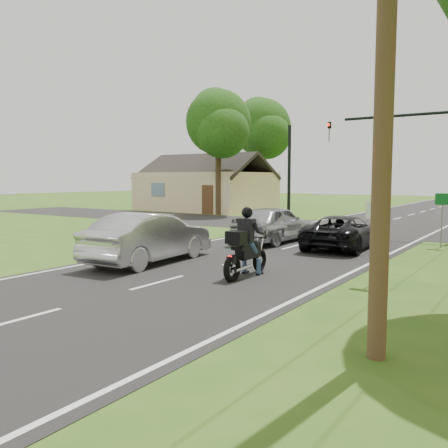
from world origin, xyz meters
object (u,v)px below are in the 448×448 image
at_px(dark_suv, 343,232).
at_px(silver_suv, 274,224).
at_px(sign_green, 442,207).
at_px(silver_sedan, 149,238).
at_px(sign_white, 377,222).
at_px(motorcycle_rider, 245,249).
at_px(traffic_signal, 420,147).
at_px(utility_pole_near, 387,8).

height_order(dark_suv, silver_suv, silver_suv).
xyz_separation_m(dark_suv, sign_green, (3.10, 2.42, 0.95)).
distance_m(silver_sedan, sign_green, 11.43).
bearing_deg(sign_white, motorcycle_rider, -161.94).
relative_size(motorcycle_rider, sign_green, 1.07).
height_order(sign_white, sign_green, same).
bearing_deg(traffic_signal, silver_suv, -130.74).
bearing_deg(motorcycle_rider, utility_pole_near, -42.11).
distance_m(motorcycle_rider, silver_sedan, 3.72).
height_order(silver_suv, utility_pole_near, utility_pole_near).
distance_m(motorcycle_rider, utility_pole_near, 7.51).
xyz_separation_m(silver_suv, sign_green, (6.16, 2.32, 0.80)).
bearing_deg(motorcycle_rider, dark_suv, 84.67).
height_order(silver_sedan, sign_white, sign_white).
distance_m(utility_pole_near, sign_green, 13.50).
bearing_deg(dark_suv, utility_pole_near, 109.16).
distance_m(silver_sedan, sign_white, 7.05).
height_order(utility_pole_near, sign_green, utility_pole_near).
bearing_deg(utility_pole_near, motorcycle_rider, 140.32).
height_order(silver_sedan, utility_pole_near, utility_pole_near).
xyz_separation_m(silver_sedan, sign_white, (6.95, 0.88, 0.79)).
relative_size(traffic_signal, sign_green, 3.00).
bearing_deg(silver_sedan, sign_green, -133.38).
distance_m(silver_sedan, silver_suv, 6.64).
relative_size(silver_sedan, utility_pole_near, 0.48).
bearing_deg(utility_pole_near, silver_sedan, 154.12).
bearing_deg(sign_green, silver_sedan, -128.81).
bearing_deg(silver_suv, utility_pole_near, 126.58).
xyz_separation_m(silver_sedan, silver_suv, (0.99, 6.56, -0.02)).
relative_size(motorcycle_rider, utility_pole_near, 0.23).
distance_m(utility_pole_near, sign_white, 6.26).
relative_size(silver_sedan, traffic_signal, 0.76).
distance_m(dark_suv, traffic_signal, 6.64).
bearing_deg(traffic_signal, utility_pole_near, -79.86).
bearing_deg(dark_suv, silver_suv, -5.43).
height_order(dark_suv, silver_sedan, silver_sedan).
distance_m(motorcycle_rider, silver_suv, 7.27).
bearing_deg(silver_sedan, utility_pole_near, 149.56).
xyz_separation_m(motorcycle_rider, silver_sedan, (-3.71, 0.17, 0.04)).
height_order(motorcycle_rider, sign_green, sign_green).
height_order(dark_suv, sign_white, sign_white).
bearing_deg(utility_pole_near, silver_suv, 124.97).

